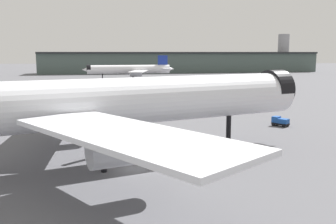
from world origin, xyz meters
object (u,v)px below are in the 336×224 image
at_px(traffic_cone_near_nose, 97,117).
at_px(baggage_tug_wing, 280,121).
at_px(airliner_far_taxiway, 130,69).
at_px(airliner_near_gate, 113,103).

bearing_deg(traffic_cone_near_nose, baggage_tug_wing, -16.36).
bearing_deg(baggage_tug_wing, airliner_far_taxiway, -27.25).
height_order(baggage_tug_wing, traffic_cone_near_nose, baggage_tug_wing).
xyz_separation_m(airliner_far_taxiway, traffic_cone_near_nose, (-2.64, -113.73, -5.34)).
bearing_deg(airliner_far_taxiway, baggage_tug_wing, 96.44).
height_order(airliner_near_gate, traffic_cone_near_nose, airliner_near_gate).
distance_m(airliner_near_gate, airliner_far_taxiway, 147.68).
bearing_deg(baggage_tug_wing, airliner_near_gate, 83.65).
bearing_deg(airliner_near_gate, airliner_far_taxiway, 68.88).
bearing_deg(traffic_cone_near_nose, airliner_near_gate, -79.13).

